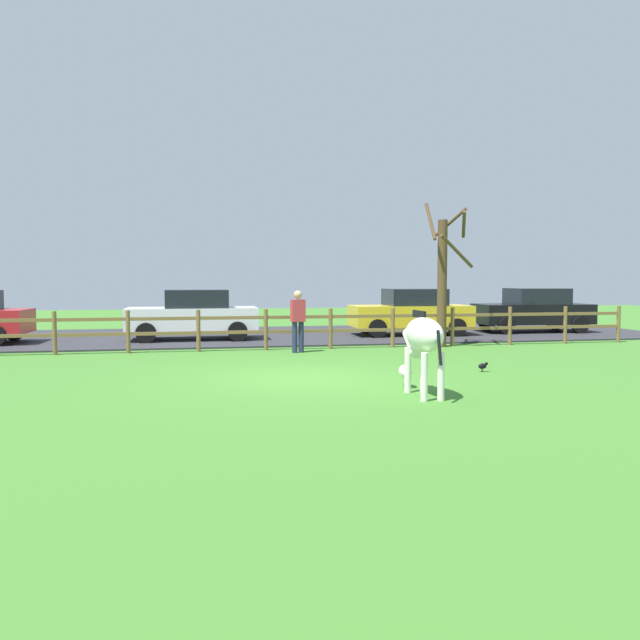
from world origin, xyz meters
The scene contains 10 objects.
ground_plane centered at (0.00, 0.00, 0.00)m, with size 60.00×60.00×0.00m, color #3D7528.
parking_asphalt centered at (0.00, 9.30, 0.03)m, with size 28.00×7.40×0.05m, color #2D2D33.
paddock_fence centered at (-0.16, 5.00, 0.64)m, with size 21.79×0.11×1.12m.
bare_tree centered at (4.90, 4.86, 2.03)m, with size 1.24×1.53×4.13m.
zebra centered at (1.58, -2.34, 0.93)m, with size 0.49×1.93×1.41m.
crow_on_grass centered at (3.81, 0.01, 0.13)m, with size 0.21×0.10×0.20m.
parked_car_yellow centered at (5.16, 8.26, 0.84)m, with size 4.06×1.99×1.56m.
parked_car_white centered at (-2.07, 8.04, 0.84)m, with size 4.01×1.90×1.56m.
parked_car_black centered at (9.88, 8.59, 0.84)m, with size 4.08×2.04×1.56m.
visitor_near_fence centered at (0.60, 4.26, 0.91)m, with size 0.39×0.27×1.64m.
Camera 1 is at (-2.21, -12.39, 1.94)m, focal length 36.12 mm.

